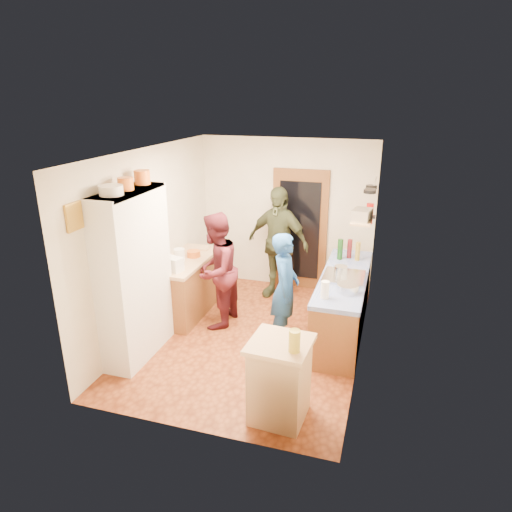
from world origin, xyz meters
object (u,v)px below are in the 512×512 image
at_px(hutch_body, 135,276).
at_px(person_left, 219,270).
at_px(right_counter_base, 342,306).
at_px(island_base, 279,382).
at_px(person_hob, 287,289).
at_px(person_back, 278,243).

height_order(hutch_body, person_left, hutch_body).
relative_size(right_counter_base, person_left, 1.28).
bearing_deg(island_base, person_left, 127.28).
xyz_separation_m(right_counter_base, person_hob, (-0.71, -0.44, 0.36)).
height_order(hutch_body, person_back, hutch_body).
xyz_separation_m(person_hob, person_back, (-0.49, 1.43, 0.16)).
height_order(right_counter_base, island_base, island_base).
bearing_deg(person_back, hutch_body, -104.19).
bearing_deg(right_counter_base, island_base, -101.54).
bearing_deg(person_left, person_hob, 81.77).
bearing_deg(person_hob, right_counter_base, -66.53).
bearing_deg(person_left, hutch_body, -30.81).
relative_size(hutch_body, person_left, 1.28).
relative_size(person_hob, person_left, 0.91).
distance_m(island_base, person_left, 2.29).
distance_m(hutch_body, person_left, 1.31).
xyz_separation_m(island_base, person_hob, (-0.30, 1.58, 0.35)).
bearing_deg(island_base, hutch_body, 160.89).
bearing_deg(right_counter_base, person_hob, -148.13).
xyz_separation_m(hutch_body, person_hob, (1.79, 0.86, -0.32)).
bearing_deg(person_back, person_hob, -55.75).
xyz_separation_m(right_counter_base, island_base, (-0.41, -2.02, 0.01)).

